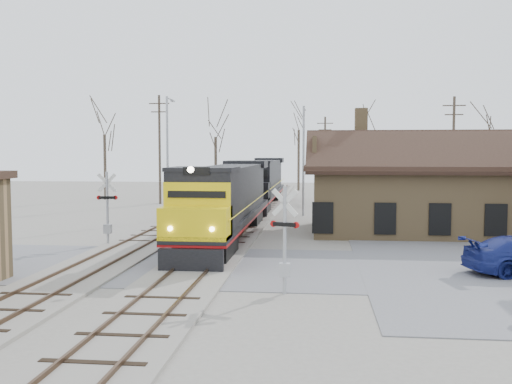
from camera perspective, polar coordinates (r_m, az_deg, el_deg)
ground at (r=25.57m, az=-5.72°, el=-7.37°), size 140.00×140.00×0.00m
road at (r=25.57m, az=-5.72°, el=-7.34°), size 60.00×9.00×0.03m
track_main at (r=40.17m, az=-1.30°, el=-3.10°), size 3.40×90.00×0.24m
track_siding at (r=41.00m, az=-7.55°, el=-2.99°), size 3.40×90.00×0.24m
depot at (r=37.24m, az=16.68°, el=-0.21°), size 15.20×9.31×7.90m
locomotive_lead at (r=32.74m, az=-2.97°, el=-0.77°), size 2.96×19.85×4.41m
locomotive_trailing at (r=52.67m, az=0.52°, el=1.04°), size 2.96×19.85×4.17m
crossbuck_near at (r=20.26m, az=2.89°, el=-5.15°), size 1.06×0.43×3.83m
crossbuck_far at (r=31.74m, az=-14.64°, el=-1.83°), size 1.14×0.30×3.99m
streetlight_a at (r=42.75m, az=-8.81°, el=4.05°), size 0.25×2.04×9.13m
streetlight_b at (r=45.19m, az=4.78°, el=3.77°), size 0.25×2.04×8.66m
streetlight_c at (r=62.15m, az=10.66°, el=3.65°), size 0.25×2.04×8.39m
utility_pole_a at (r=56.01m, az=-9.62°, el=4.41°), size 2.00×0.24×10.51m
utility_pole_b at (r=71.54m, az=6.90°, el=3.89°), size 2.00×0.24×9.42m
utility_pole_c at (r=53.70m, az=19.11°, el=3.96°), size 2.00×0.24×9.96m
tree_a at (r=62.58m, az=-14.93°, el=6.61°), size 4.60×4.60×11.28m
tree_b at (r=62.87m, az=-4.07°, el=6.51°), size 4.47×4.47×10.95m
tree_c at (r=75.12m, az=4.30°, el=7.21°), size 5.30×5.30×12.99m
tree_d at (r=65.71m, az=11.41°, el=7.08°), size 4.96×4.96×12.14m
tree_e at (r=64.46m, az=21.64°, el=5.86°), size 4.26×4.26×10.45m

